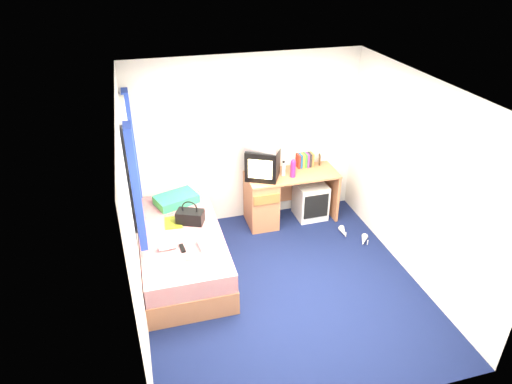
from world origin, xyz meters
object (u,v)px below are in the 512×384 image
object	(u,v)px
picture_frame	(319,159)
handbag	(190,216)
aerosol_can	(284,169)
pillow	(176,199)
remote_control	(182,248)
white_heels	(353,236)
towel	(210,242)
water_bottle	(168,247)
colour_swatch_fan	(196,258)
bed	(182,250)
desk	(273,197)
magazine	(173,223)
storage_cube	(310,200)
crt_tv	(263,163)
vcr	(263,146)
pink_water_bottle	(293,169)

from	to	relation	value
picture_frame	handbag	world-z (taller)	picture_frame
aerosol_can	pillow	bearing A→B (deg)	-179.35
remote_control	white_heels	size ratio (longest dim) A/B	0.33
towel	water_bottle	bearing A→B (deg)	175.10
water_bottle	colour_swatch_fan	size ratio (longest dim) A/B	0.91
bed	desk	bearing A→B (deg)	27.63
white_heels	pillow	bearing A→B (deg)	163.24
desk	handbag	world-z (taller)	handbag
bed	desk	distance (m)	1.60
bed	water_bottle	bearing A→B (deg)	-118.79
aerosol_can	remote_control	xyz separation A→B (m)	(-1.57, -1.07, -0.30)
pillow	handbag	distance (m)	0.54
towel	colour_swatch_fan	distance (m)	0.30
magazine	storage_cube	bearing A→B (deg)	14.02
pillow	water_bottle	bearing A→B (deg)	-102.08
picture_frame	magazine	distance (m)	2.36
crt_tv	vcr	world-z (taller)	vcr
bed	storage_cube	size ratio (longest dim) A/B	3.74
bed	crt_tv	bearing A→B (deg)	30.38
vcr	pink_water_bottle	bearing A→B (deg)	18.17
vcr	towel	world-z (taller)	vcr
crt_tv	water_bottle	distance (m)	1.83
desk	colour_swatch_fan	size ratio (longest dim) A/B	5.91
desk	colour_swatch_fan	world-z (taller)	desk
storage_cube	white_heels	xyz separation A→B (m)	(0.37, -0.73, -0.23)
picture_frame	white_heels	bearing A→B (deg)	-59.66
pillow	desk	xyz separation A→B (m)	(1.37, 0.04, -0.19)
bed	white_heels	size ratio (longest dim) A/B	4.08
crt_tv	picture_frame	xyz separation A→B (m)	(0.92, 0.19, -0.14)
vcr	pink_water_bottle	distance (m)	0.55
magazine	bed	bearing A→B (deg)	-75.06
bed	colour_swatch_fan	distance (m)	0.65
handbag	vcr	bearing A→B (deg)	51.43
towel	water_bottle	size ratio (longest dim) A/B	1.33
crt_tv	magazine	bearing A→B (deg)	-131.55
pink_water_bottle	bed	bearing A→B (deg)	-159.07
bed	water_bottle	distance (m)	0.48
crt_tv	aerosol_can	size ratio (longest dim) A/B	2.88
bed	towel	world-z (taller)	towel
bed	desk	world-z (taller)	desk
white_heels	handbag	bearing A→B (deg)	175.54
pink_water_bottle	water_bottle	bearing A→B (deg)	-152.40
vcr	desk	bearing A→B (deg)	31.31
remote_control	white_heels	xyz separation A→B (m)	(2.38, 0.36, -0.51)
desk	magazine	size ratio (longest dim) A/B	4.64
handbag	crt_tv	bearing A→B (deg)	51.31
bed	crt_tv	xyz separation A→B (m)	(1.26, 0.74, 0.70)
pillow	white_heels	xyz separation A→B (m)	(2.32, -0.70, -0.56)
aerosol_can	bed	bearing A→B (deg)	-155.28
desk	white_heels	distance (m)	1.26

